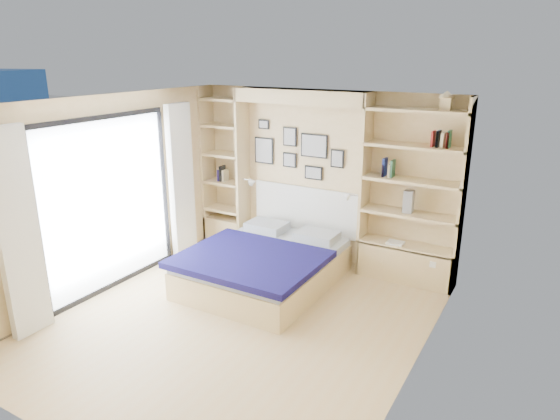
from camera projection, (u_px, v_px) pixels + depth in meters
The scene contains 8 objects.
ground at pixel (238, 322), 5.79m from camera, with size 4.50×4.50×0.00m, color tan.
room_shell at pixel (275, 197), 6.90m from camera, with size 4.50×4.50×4.50m.
bed at pixel (265, 264), 6.68m from camera, with size 1.75×2.29×1.07m.
photo_gallery at pixel (296, 150), 7.35m from camera, with size 1.48×0.02×0.82m.
reading_lamps at pixel (297, 188), 7.25m from camera, with size 1.92×0.12×0.15m.
shelf_decor at pixel (394, 156), 6.46m from camera, with size 3.52×0.23×2.03m.
deck at pixel (41, 260), 7.50m from camera, with size 3.20×4.00×0.05m, color #736555.
deck_chair at pixel (73, 248), 6.94m from camera, with size 0.68×0.90×0.80m.
Camera 1 is at (2.98, -4.19, 2.99)m, focal length 32.00 mm.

